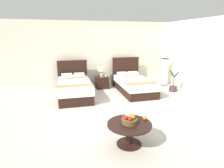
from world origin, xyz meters
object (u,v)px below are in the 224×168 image
table_lamp (102,70)px  coffee_table (129,129)px  loose_orange (145,118)px  potted_palm (173,86)px  vase (106,75)px  bed_near_corner (133,84)px  fruit_bowl (129,119)px  nightstand (102,83)px  floor_lamp_corner (164,72)px  bed_near_window (74,88)px  loose_apple (124,116)px

table_lamp → coffee_table: 4.30m
loose_orange → potted_palm: 3.97m
table_lamp → potted_palm: 2.90m
loose_orange → vase: bearing=87.5°
vase → coffee_table: size_ratio=0.20×
loose_orange → potted_palm: bearing=48.9°
bed_near_corner → fruit_bowl: bed_near_corner is taller
bed_near_corner → nightstand: bearing=142.7°
bed_near_corner → floor_lamp_corner: size_ratio=1.86×
nightstand → fruit_bowl: bearing=-95.1°
nightstand → vase: size_ratio=2.84×
nightstand → potted_palm: potted_palm is taller
bed_near_window → table_lamp: (1.18, 0.84, 0.44)m
bed_near_window → loose_orange: size_ratio=26.37×
table_lamp → potted_palm: (2.58, -1.21, -0.53)m
nightstand → loose_apple: 4.00m
bed_near_window → loose_apple: 3.25m
bed_near_corner → coffee_table: size_ratio=2.53×
bed_near_window → potted_palm: 3.78m
coffee_table → floor_lamp_corner: bearing=52.2°
vase → floor_lamp_corner: floor_lamp_corner is taller
loose_orange → potted_palm: (2.61, 2.99, -0.27)m
table_lamp → fruit_bowl: size_ratio=1.33×
coffee_table → loose_apple: (-0.01, 0.27, 0.16)m
loose_apple → loose_orange: bearing=-30.0°
nightstand → loose_orange: (-0.03, -4.18, 0.26)m
floor_lamp_corner → coffee_table: bearing=-127.8°
loose_orange → nightstand: bearing=89.6°
loose_orange → loose_apple: bearing=150.0°
floor_lamp_corner → loose_orange: bearing=-125.0°
potted_palm → loose_apple: bearing=-137.0°
vase → loose_apple: bearing=-97.9°
nightstand → vase: (0.15, -0.04, 0.32)m
loose_orange → potted_palm: size_ratio=0.09×
loose_apple → loose_orange: size_ratio=0.95×
nightstand → loose_apple: size_ratio=6.40×
table_lamp → floor_lamp_corner: size_ratio=0.36×
fruit_bowl → floor_lamp_corner: 5.07m
coffee_table → floor_lamp_corner: (3.12, 4.02, 0.25)m
bed_near_window → coffee_table: bed_near_window is taller
loose_orange → floor_lamp_corner: size_ratio=0.07×
coffee_table → bed_near_corner: bearing=67.1°
bed_near_corner → table_lamp: size_ratio=5.18×
table_lamp → potted_palm: table_lamp is taller
fruit_bowl → vase: bearing=82.8°
nightstand → floor_lamp_corner: floor_lamp_corner is taller
bed_near_window → bed_near_corner: 2.25m
table_lamp → potted_palm: bearing=-25.3°
bed_near_window → table_lamp: bearing=35.5°
loose_apple → floor_lamp_corner: 4.89m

